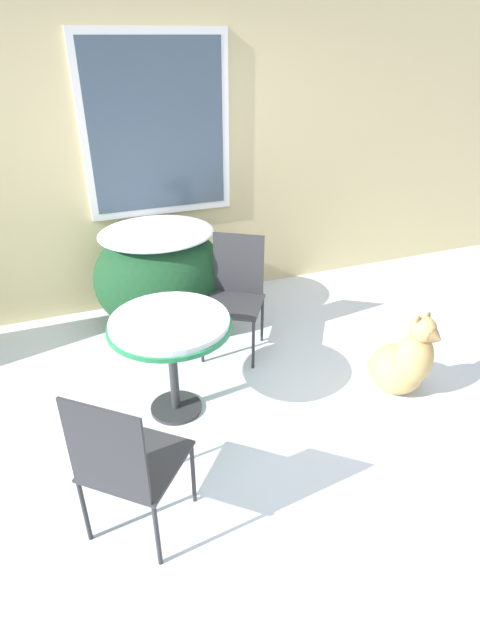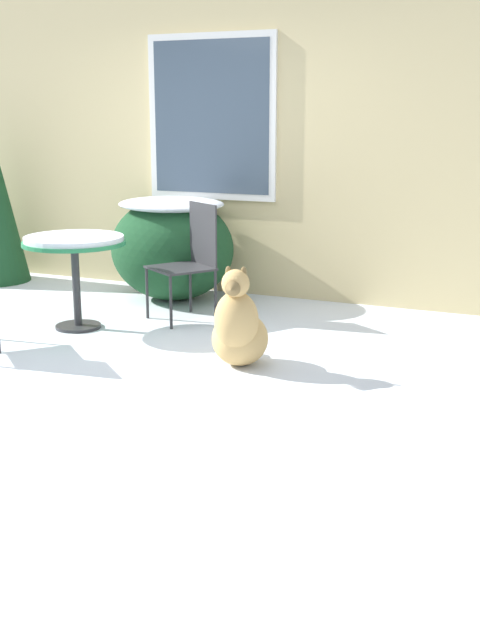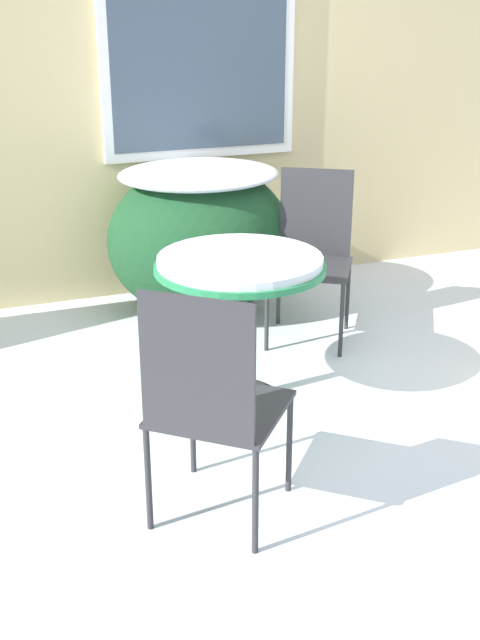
% 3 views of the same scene
% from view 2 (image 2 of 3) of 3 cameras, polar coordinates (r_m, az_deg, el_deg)
% --- Properties ---
extents(ground_plane, '(16.00, 16.00, 0.00)m').
position_cam_2_polar(ground_plane, '(5.85, -9.82, -2.20)').
color(ground_plane, silver).
extents(house_wall, '(8.00, 0.10, 2.84)m').
position_cam_2_polar(house_wall, '(7.54, -0.92, 12.77)').
color(house_wall, '#D1BC84').
rests_on(house_wall, ground_plane).
extents(shrub_left, '(1.14, 1.02, 0.93)m').
position_cam_2_polar(shrub_left, '(7.31, -4.85, 5.32)').
color(shrub_left, '#194223').
rests_on(shrub_left, ground_plane).
extents(patio_table, '(0.80, 0.80, 0.74)m').
position_cam_2_polar(patio_table, '(6.38, -11.70, 4.98)').
color(patio_table, '#2D2D30').
rests_on(patio_table, ground_plane).
extents(patio_chair_near_table, '(0.62, 0.62, 0.95)m').
position_cam_2_polar(patio_chair_near_table, '(6.58, -3.59, 4.44)').
color(patio_chair_near_table, '#2D2D30').
rests_on(patio_chair_near_table, ground_plane).
extents(dog, '(0.46, 0.58, 0.70)m').
position_cam_2_polar(dog, '(5.35, -0.10, -0.64)').
color(dog, tan).
rests_on(dog, ground_plane).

